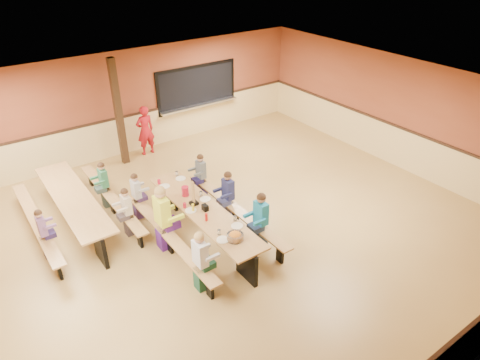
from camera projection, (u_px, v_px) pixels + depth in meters
ground at (214, 236)px, 9.35m from camera, size 12.00×12.00×0.00m
room_envelope at (213, 209)px, 9.01m from camera, size 12.04×10.04×3.02m
kitchen_pass_through at (197, 89)px, 13.40m from camera, size 2.78×0.28×1.38m
structural_post at (119, 113)px, 11.59m from camera, size 0.18×0.18×3.00m
cafeteria_table_main at (204, 218)px, 9.03m from camera, size 1.91×3.70×0.74m
cafeteria_table_second at (74, 205)px, 9.46m from camera, size 1.91×3.70×0.74m
seated_child_white_left at (201, 262)px, 7.68m from camera, size 0.39×0.32×1.25m
seated_adult_yellow at (163, 218)px, 8.67m from camera, size 0.48×0.40×1.44m
seated_child_grey_left at (137, 196)px, 9.69m from camera, size 0.33×0.27×1.13m
seated_child_teal_right at (261, 221)px, 8.76m from camera, size 0.40×0.32×1.26m
seated_child_navy_right at (228, 196)px, 9.61m from camera, size 0.37×0.31×1.22m
seated_child_char_right at (201, 176)px, 10.45m from camera, size 0.35×0.28×1.16m
seated_child_purple_sec at (44, 234)px, 8.50m from camera, size 0.32×0.26×1.11m
seated_child_green_sec at (105, 185)px, 10.09m from camera, size 0.34×0.28×1.16m
seated_child_tan_sec at (127, 212)px, 9.13m from camera, size 0.34×0.27×1.14m
standing_woman at (145, 130)px, 12.46m from camera, size 0.56×0.38×1.49m
punch_pitcher at (185, 191)px, 9.34m from camera, size 0.16×0.16×0.22m
chip_bowl at (235, 236)px, 8.01m from camera, size 0.32×0.32×0.15m
napkin_dispenser at (205, 208)px, 8.86m from camera, size 0.10×0.14×0.13m
condiment_mustard at (193, 208)px, 8.82m from camera, size 0.06×0.06×0.17m
condiment_ketchup at (206, 217)px, 8.53m from camera, size 0.06×0.06×0.17m
table_paddle at (194, 199)px, 9.02m from camera, size 0.16×0.16×0.56m
place_settings at (203, 207)px, 8.90m from camera, size 0.65×3.30×0.11m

